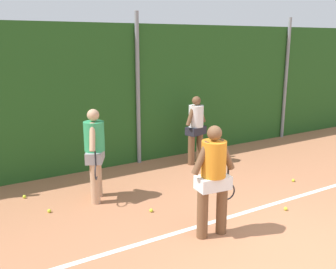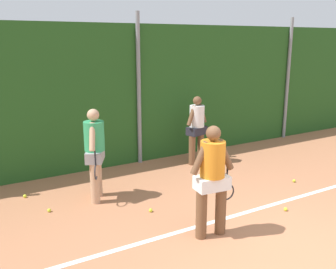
{
  "view_description": "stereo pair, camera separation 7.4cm",
  "coord_description": "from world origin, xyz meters",
  "px_view_note": "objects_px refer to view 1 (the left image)",
  "views": [
    {
      "loc": [
        -4.05,
        -3.14,
        2.99
      ],
      "look_at": [
        -0.4,
        2.97,
        1.22
      ],
      "focal_mm": 40.68,
      "sensor_mm": 36.0,
      "label": 1
    },
    {
      "loc": [
        -3.99,
        -3.18,
        2.99
      ],
      "look_at": [
        -0.4,
        2.97,
        1.22
      ],
      "focal_mm": 40.68,
      "sensor_mm": 36.0,
      "label": 2
    }
  ],
  "objects_px": {
    "tennis_ball_2": "(24,197)",
    "player_midcourt": "(95,150)",
    "tennis_ball_7": "(151,210)",
    "tennis_ball_4": "(286,209)",
    "tennis_ball_6": "(293,180)",
    "player_backcourt_far": "(196,126)",
    "player_foreground_near": "(213,176)",
    "tennis_ball_0": "(49,211)"
  },
  "relations": [
    {
      "from": "tennis_ball_2",
      "to": "tennis_ball_6",
      "type": "xyz_separation_m",
      "value": [
        5.19,
        -2.07,
        0.0
      ]
    },
    {
      "from": "player_backcourt_far",
      "to": "tennis_ball_0",
      "type": "relative_size",
      "value": 25.44
    },
    {
      "from": "player_backcourt_far",
      "to": "tennis_ball_4",
      "type": "bearing_deg",
      "value": -108.54
    },
    {
      "from": "player_midcourt",
      "to": "tennis_ball_2",
      "type": "relative_size",
      "value": 26.8
    },
    {
      "from": "player_foreground_near",
      "to": "tennis_ball_4",
      "type": "bearing_deg",
      "value": 7.03
    },
    {
      "from": "tennis_ball_0",
      "to": "tennis_ball_4",
      "type": "xyz_separation_m",
      "value": [
        3.69,
        -2.1,
        0.0
      ]
    },
    {
      "from": "tennis_ball_4",
      "to": "tennis_ball_7",
      "type": "relative_size",
      "value": 1.0
    },
    {
      "from": "player_backcourt_far",
      "to": "tennis_ball_0",
      "type": "xyz_separation_m",
      "value": [
        -3.85,
        -0.99,
        -0.91
      ]
    },
    {
      "from": "tennis_ball_4",
      "to": "tennis_ball_6",
      "type": "xyz_separation_m",
      "value": [
        1.24,
        0.92,
        0.0
      ]
    },
    {
      "from": "player_foreground_near",
      "to": "player_backcourt_far",
      "type": "bearing_deg",
      "value": 65.53
    },
    {
      "from": "tennis_ball_6",
      "to": "tennis_ball_7",
      "type": "height_order",
      "value": "same"
    },
    {
      "from": "player_foreground_near",
      "to": "player_backcourt_far",
      "type": "relative_size",
      "value": 1.05
    },
    {
      "from": "player_foreground_near",
      "to": "tennis_ball_6",
      "type": "distance_m",
      "value": 3.22
    },
    {
      "from": "player_foreground_near",
      "to": "player_midcourt",
      "type": "relative_size",
      "value": 1.0
    },
    {
      "from": "tennis_ball_0",
      "to": "tennis_ball_7",
      "type": "xyz_separation_m",
      "value": [
        1.57,
        -0.92,
        0.0
      ]
    },
    {
      "from": "tennis_ball_6",
      "to": "tennis_ball_2",
      "type": "bearing_deg",
      "value": 158.28
    },
    {
      "from": "player_midcourt",
      "to": "tennis_ball_0",
      "type": "distance_m",
      "value": 1.35
    },
    {
      "from": "player_midcourt",
      "to": "tennis_ball_2",
      "type": "distance_m",
      "value": 1.72
    },
    {
      "from": "tennis_ball_0",
      "to": "tennis_ball_4",
      "type": "relative_size",
      "value": 1.0
    },
    {
      "from": "player_foreground_near",
      "to": "tennis_ball_6",
      "type": "height_order",
      "value": "player_foreground_near"
    },
    {
      "from": "player_midcourt",
      "to": "tennis_ball_2",
      "type": "bearing_deg",
      "value": -94.83
    },
    {
      "from": "player_backcourt_far",
      "to": "tennis_ball_6",
      "type": "bearing_deg",
      "value": -78.99
    },
    {
      "from": "player_backcourt_far",
      "to": "tennis_ball_6",
      "type": "relative_size",
      "value": 25.44
    },
    {
      "from": "tennis_ball_2",
      "to": "player_foreground_near",
      "type": "bearing_deg",
      "value": -53.13
    },
    {
      "from": "tennis_ball_2",
      "to": "tennis_ball_6",
      "type": "relative_size",
      "value": 1.0
    },
    {
      "from": "tennis_ball_2",
      "to": "player_midcourt",
      "type": "bearing_deg",
      "value": -32.89
    },
    {
      "from": "tennis_ball_6",
      "to": "tennis_ball_7",
      "type": "bearing_deg",
      "value": 175.52
    },
    {
      "from": "tennis_ball_7",
      "to": "tennis_ball_2",
      "type": "bearing_deg",
      "value": 135.36
    },
    {
      "from": "tennis_ball_2",
      "to": "tennis_ball_7",
      "type": "bearing_deg",
      "value": -44.64
    },
    {
      "from": "player_foreground_near",
      "to": "tennis_ball_0",
      "type": "xyz_separation_m",
      "value": [
        -2.0,
        2.12,
        -0.96
      ]
    },
    {
      "from": "player_foreground_near",
      "to": "tennis_ball_4",
      "type": "xyz_separation_m",
      "value": [
        1.69,
        0.02,
        -0.96
      ]
    },
    {
      "from": "player_foreground_near",
      "to": "tennis_ball_6",
      "type": "xyz_separation_m",
      "value": [
        2.93,
        0.94,
        -0.96
      ]
    },
    {
      "from": "player_foreground_near",
      "to": "player_backcourt_far",
      "type": "distance_m",
      "value": 3.62
    },
    {
      "from": "player_backcourt_far",
      "to": "tennis_ball_0",
      "type": "height_order",
      "value": "player_backcourt_far"
    },
    {
      "from": "tennis_ball_4",
      "to": "tennis_ball_6",
      "type": "relative_size",
      "value": 1.0
    },
    {
      "from": "player_foreground_near",
      "to": "tennis_ball_2",
      "type": "relative_size",
      "value": 26.8
    },
    {
      "from": "tennis_ball_0",
      "to": "player_foreground_near",
      "type": "bearing_deg",
      "value": -46.67
    },
    {
      "from": "player_midcourt",
      "to": "tennis_ball_6",
      "type": "bearing_deg",
      "value": 100.1
    },
    {
      "from": "tennis_ball_0",
      "to": "tennis_ball_2",
      "type": "distance_m",
      "value": 0.92
    },
    {
      "from": "tennis_ball_2",
      "to": "player_backcourt_far",
      "type": "bearing_deg",
      "value": 1.38
    },
    {
      "from": "player_midcourt",
      "to": "player_backcourt_far",
      "type": "relative_size",
      "value": 1.05
    },
    {
      "from": "player_backcourt_far",
      "to": "tennis_ball_2",
      "type": "relative_size",
      "value": 25.44
    }
  ]
}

